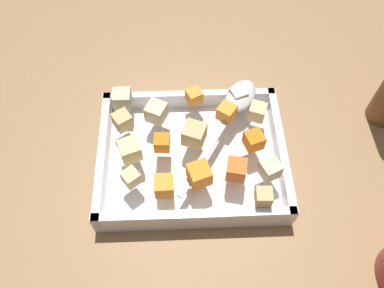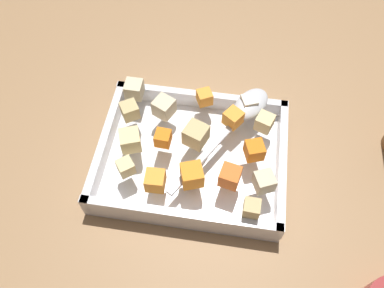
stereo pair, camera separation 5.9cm
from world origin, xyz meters
name	(u,v)px [view 1 (the left image)]	position (x,y,z in m)	size (l,w,h in m)	color
ground_plane	(191,168)	(0.00, 0.00, 0.00)	(4.00, 4.00, 0.00)	#936D47
baking_dish	(192,158)	(0.00, 0.01, 0.01)	(0.29, 0.23, 0.05)	silver
carrot_chunk_corner_se	(162,143)	(-0.04, 0.01, 0.06)	(0.02, 0.02, 0.02)	orange
carrot_chunk_heap_top	(194,96)	(0.01, 0.10, 0.06)	(0.02, 0.02, 0.02)	orange
carrot_chunk_rim_edge	(199,175)	(0.01, -0.04, 0.06)	(0.03, 0.03, 0.03)	orange
carrot_chunk_mid_left	(254,140)	(0.09, 0.01, 0.06)	(0.03, 0.03, 0.03)	orange
carrot_chunk_mid_right	(227,112)	(0.06, 0.07, 0.06)	(0.03, 0.03, 0.03)	orange
carrot_chunk_far_right	(164,186)	(-0.04, -0.06, 0.06)	(0.03, 0.03, 0.03)	orange
carrot_chunk_near_spoon	(236,170)	(0.06, -0.04, 0.06)	(0.03, 0.03, 0.03)	orange
potato_chunk_front_center	(131,178)	(-0.09, -0.04, 0.06)	(0.02, 0.02, 0.02)	#E0CC89
potato_chunk_corner_nw	(123,120)	(-0.10, 0.06, 0.06)	(0.03, 0.03, 0.03)	tan
potato_chunk_far_left	(194,134)	(0.01, 0.02, 0.06)	(0.03, 0.03, 0.03)	tan
potato_chunk_corner_ne	(270,169)	(0.11, -0.04, 0.06)	(0.03, 0.03, 0.03)	beige
potato_chunk_heap_side	(156,112)	(-0.05, 0.07, 0.06)	(0.03, 0.03, 0.03)	beige
potato_chunk_corner_sw	(257,112)	(0.11, 0.07, 0.06)	(0.02, 0.02, 0.02)	#E0CC89
potato_chunk_center	(264,197)	(0.10, -0.08, 0.06)	(0.02, 0.02, 0.02)	tan
potato_chunk_near_left	(130,148)	(-0.09, 0.00, 0.06)	(0.03, 0.03, 0.03)	#E0CC89
potato_chunk_near_right	(122,99)	(-0.11, 0.10, 0.06)	(0.03, 0.03, 0.03)	beige
parsnip_chunk_under_handle	(238,95)	(0.08, 0.10, 0.06)	(0.02, 0.02, 0.02)	silver
serving_spoon	(237,102)	(0.08, 0.09, 0.05)	(0.14, 0.22, 0.02)	silver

